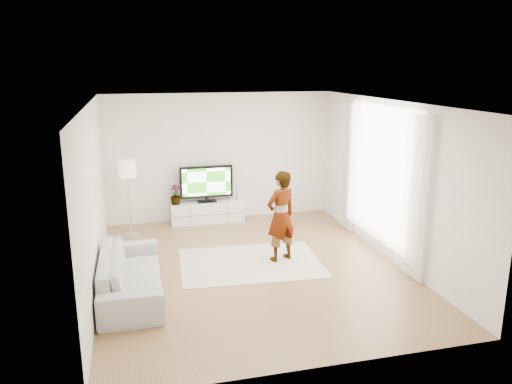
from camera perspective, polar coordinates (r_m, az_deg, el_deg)
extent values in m
plane|color=#AF774F|center=(8.64, -0.41, -8.68)|extent=(6.00, 6.00, 0.00)
plane|color=white|center=(7.98, -0.44, 10.17)|extent=(6.00, 6.00, 0.00)
cube|color=white|center=(8.00, -18.09, -0.71)|extent=(0.02, 6.00, 2.80)
cube|color=white|center=(9.10, 15.05, 1.28)|extent=(0.02, 6.00, 2.80)
cube|color=white|center=(11.07, -4.12, 4.00)|extent=(5.00, 0.02, 2.80)
cube|color=white|center=(5.46, 7.12, -7.03)|extent=(5.00, 0.02, 2.80)
cube|color=white|center=(9.34, 14.08, 1.98)|extent=(0.01, 2.60, 2.50)
cube|color=white|center=(8.23, 17.76, -0.64)|extent=(0.04, 0.70, 2.60)
cube|color=white|center=(10.46, 10.34, 2.92)|extent=(0.04, 0.70, 2.60)
cube|color=white|center=(11.07, -5.58, -2.30)|extent=(1.60, 0.45, 0.45)
cube|color=black|center=(10.85, -5.40, -2.63)|extent=(1.55, 0.00, 0.01)
cube|color=black|center=(10.80, -7.50, -2.77)|extent=(0.01, 0.00, 0.40)
cube|color=black|center=(10.91, -3.32, -2.49)|extent=(0.01, 0.00, 0.40)
cube|color=black|center=(11.03, -5.64, -1.08)|extent=(0.41, 0.23, 0.02)
cube|color=black|center=(11.02, -5.64, -0.82)|extent=(0.08, 0.05, 0.08)
cube|color=black|center=(10.92, -5.69, 1.17)|extent=(1.16, 0.06, 0.70)
cube|color=#2A9117|center=(10.88, -5.67, 1.13)|extent=(1.06, 0.01, 0.60)
cube|color=white|center=(11.10, -2.05, -0.45)|extent=(0.08, 0.15, 0.20)
cube|color=#4CB2FF|center=(11.02, -1.97, -0.45)|extent=(0.01, 0.00, 0.11)
imported|color=#3F7238|center=(10.87, -9.18, -0.32)|extent=(0.30, 0.30, 0.42)
cube|color=beige|center=(8.84, -0.65, -8.09)|extent=(2.54, 1.91, 0.01)
imported|color=#334772|center=(8.72, 2.86, -2.77)|extent=(0.69, 0.57, 1.61)
imported|color=#ADACA8|center=(7.84, -14.11, -9.01)|extent=(0.92, 2.27, 0.66)
cylinder|color=silver|center=(10.58, -14.06, -4.68)|extent=(0.27, 0.27, 0.02)
cylinder|color=silver|center=(10.41, -14.26, -1.53)|extent=(0.03, 0.03, 1.19)
cylinder|color=white|center=(10.23, -14.52, 2.58)|extent=(0.34, 0.34, 0.33)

